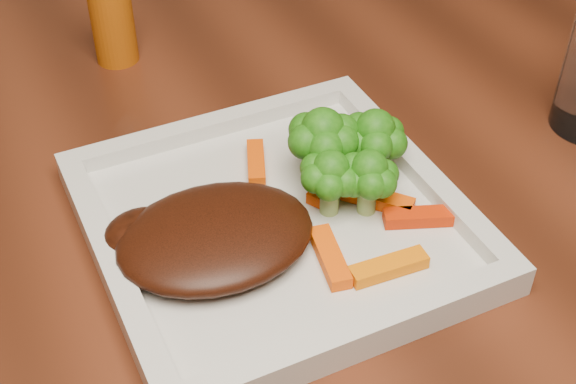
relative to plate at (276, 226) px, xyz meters
name	(u,v)px	position (x,y,z in m)	size (l,w,h in m)	color
plate	(276,226)	(0.00, 0.00, 0.00)	(0.27, 0.27, 0.01)	silver
steak	(215,236)	(-0.05, -0.01, 0.02)	(0.14, 0.11, 0.03)	#381308
broccoli_0	(322,146)	(0.05, 0.03, 0.04)	(0.06, 0.06, 0.07)	#187012
broccoli_1	(374,144)	(0.09, 0.02, 0.04)	(0.06, 0.06, 0.06)	#266310
broccoli_2	(368,181)	(0.07, -0.02, 0.04)	(0.05, 0.05, 0.06)	#1C6410
broccoli_3	(330,180)	(0.04, -0.01, 0.04)	(0.05, 0.05, 0.06)	#217213
carrot_0	(389,267)	(0.05, -0.08, 0.01)	(0.06, 0.02, 0.01)	orange
carrot_1	(421,217)	(0.10, -0.05, 0.01)	(0.06, 0.01, 0.01)	red
carrot_2	(330,257)	(0.02, -0.06, 0.01)	(0.06, 0.02, 0.01)	#F64F04
carrot_3	(372,150)	(0.11, 0.04, 0.01)	(0.05, 0.01, 0.01)	#FF6504
carrot_4	(256,163)	(0.01, 0.06, 0.01)	(0.05, 0.01, 0.01)	#E94903
carrot_5	(378,199)	(0.08, -0.02, 0.01)	(0.06, 0.01, 0.01)	#F04A03
carrot_6	(330,184)	(0.05, 0.01, 0.01)	(0.05, 0.01, 0.01)	#E54003
spice_shaker	(112,18)	(-0.04, 0.30, 0.04)	(0.04, 0.04, 0.09)	#A24809
carrot_7	(360,146)	(0.10, 0.05, 0.01)	(0.06, 0.02, 0.01)	#FF3A04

